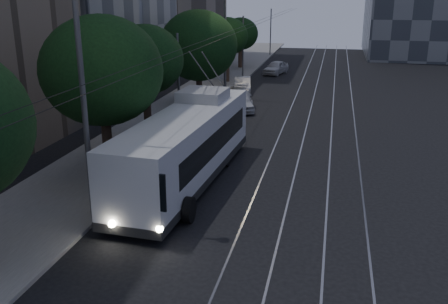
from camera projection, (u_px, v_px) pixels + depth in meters
name	position (u px, v px, depth m)	size (l,w,h in m)	color
ground	(236.00, 221.00, 18.61)	(120.00, 120.00, 0.00)	black
sidewalk	(191.00, 100.00, 38.70)	(5.00, 90.00, 0.15)	slate
tram_rails	(322.00, 108.00, 36.67)	(4.52, 90.00, 0.02)	gray
overhead_wires	(223.00, 57.00, 37.14)	(2.23, 90.00, 6.00)	black
trolleybus	(187.00, 146.00, 21.95)	(3.25, 12.34, 5.63)	silver
pickup_silver	(195.00, 133.00, 27.02)	(2.77, 6.00, 1.67)	#A8ACB0
car_white_a	(239.00, 101.00, 35.58)	(1.59, 3.95, 1.34)	silver
car_white_b	(240.00, 97.00, 37.33)	(1.69, 4.16, 1.21)	silver
car_white_c	(242.00, 85.00, 42.05)	(1.33, 3.83, 1.26)	silver
car_white_d	(276.00, 68.00, 51.22)	(1.59, 3.95, 1.34)	silver
tree_1	(102.00, 71.00, 21.30)	(5.25, 5.25, 7.31)	black
tree_2	(145.00, 60.00, 27.37)	(4.27, 4.27, 6.51)	black
tree_3	(199.00, 46.00, 35.98)	(5.64, 5.64, 6.97)	black
tree_4	(227.00, 37.00, 45.17)	(3.80, 3.80, 5.96)	black
tree_5	(240.00, 34.00, 53.93)	(3.84, 3.84, 5.49)	black
streetlamp_near	(91.00, 61.00, 16.73)	(2.40, 0.44, 9.88)	#555557
streetlamp_far	(231.00, 12.00, 37.79)	(2.65, 0.44, 11.10)	#555557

